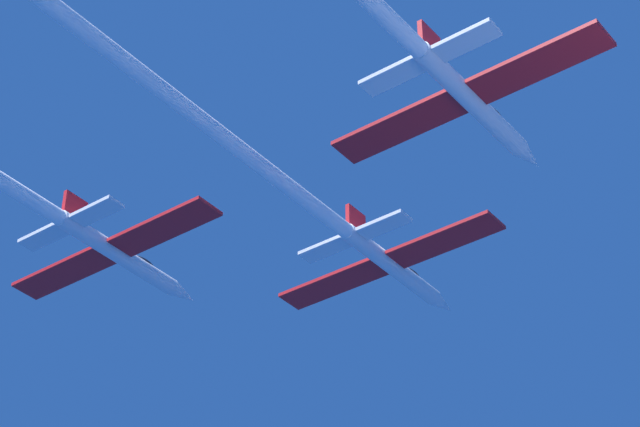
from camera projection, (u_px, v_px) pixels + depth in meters
jet_lead at (156, 85)px, 84.27m from camera, size 19.87×83.57×3.29m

